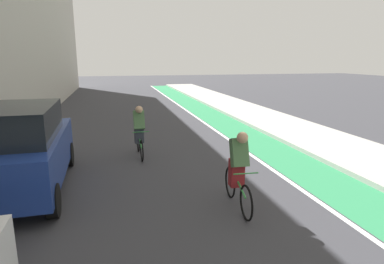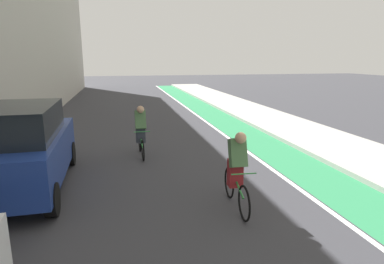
# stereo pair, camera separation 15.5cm
# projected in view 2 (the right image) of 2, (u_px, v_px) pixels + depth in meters

# --- Properties ---
(ground_plane) EXTENTS (89.78, 89.78, 0.00)m
(ground_plane) POSITION_uv_depth(u_px,v_px,m) (150.00, 129.00, 13.97)
(ground_plane) COLOR #38383D
(bike_lane_paint) EXTENTS (1.60, 40.81, 0.00)m
(bike_lane_paint) POSITION_uv_depth(u_px,v_px,m) (218.00, 118.00, 16.65)
(bike_lane_paint) COLOR #2D8451
(bike_lane_paint) RESTS_ON ground
(lane_divider_stripe) EXTENTS (0.12, 40.81, 0.00)m
(lane_divider_stripe) POSITION_uv_depth(u_px,v_px,m) (201.00, 118.00, 16.46)
(lane_divider_stripe) COLOR white
(lane_divider_stripe) RESTS_ON ground
(sidewalk_right) EXTENTS (2.92, 40.81, 0.14)m
(sidewalk_right) POSITION_uv_depth(u_px,v_px,m) (259.00, 115.00, 17.11)
(sidewalk_right) COLOR #A8A59E
(sidewalk_right) RESTS_ON ground
(parked_suv_blue) EXTENTS (1.94, 4.30, 1.98)m
(parked_suv_blue) POSITION_uv_depth(u_px,v_px,m) (22.00, 147.00, 7.29)
(parked_suv_blue) COLOR navy
(parked_suv_blue) RESTS_ON ground
(cyclist_mid) EXTENTS (0.48, 1.73, 1.62)m
(cyclist_mid) POSITION_uv_depth(u_px,v_px,m) (237.00, 170.00, 6.44)
(cyclist_mid) COLOR black
(cyclist_mid) RESTS_ON ground
(cyclist_trailing) EXTENTS (0.48, 1.70, 1.60)m
(cyclist_trailing) POSITION_uv_depth(u_px,v_px,m) (141.00, 131.00, 9.95)
(cyclist_trailing) COLOR black
(cyclist_trailing) RESTS_ON ground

